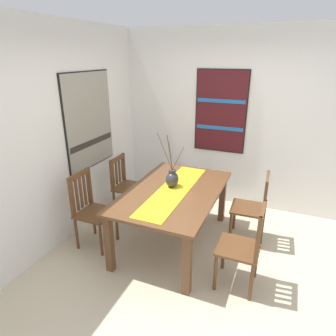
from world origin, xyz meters
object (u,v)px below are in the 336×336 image
at_px(chair_2, 253,206).
at_px(painting_on_side_wall, 221,112).
at_px(chair_0, 245,245).
at_px(painting_on_back_wall, 89,121).
at_px(chair_1, 127,185).
at_px(centerpiece_vase, 172,178).
at_px(chair_3, 91,208).
at_px(dining_table, 174,197).

relative_size(chair_2, painting_on_side_wall, 0.75).
xyz_separation_m(chair_0, painting_on_back_wall, (0.66, 2.30, 0.95)).
bearing_deg(chair_0, chair_1, 65.32).
distance_m(centerpiece_vase, chair_2, 1.10).
bearing_deg(chair_3, chair_0, -90.72).
xyz_separation_m(chair_2, painting_on_side_wall, (0.96, 0.71, 0.99)).
xyz_separation_m(chair_0, chair_1, (0.86, 1.88, -0.02)).
bearing_deg(chair_3, painting_on_back_wall, 31.64).
bearing_deg(chair_0, dining_table, 65.02).
bearing_deg(painting_on_back_wall, painting_on_side_wall, -52.66).
bearing_deg(painting_on_side_wall, dining_table, 171.58).
xyz_separation_m(centerpiece_vase, chair_2, (0.36, -0.98, -0.37)).
height_order(chair_0, painting_on_back_wall, painting_on_back_wall).
bearing_deg(chair_2, chair_3, 114.94).
height_order(chair_2, painting_on_side_wall, painting_on_side_wall).
distance_m(chair_0, chair_2, 0.89).
relative_size(chair_1, painting_on_back_wall, 0.70).
distance_m(chair_0, chair_3, 1.90).
xyz_separation_m(dining_table, painting_on_back_wall, (0.22, 1.34, 0.80)).
relative_size(centerpiece_vase, chair_3, 0.70).
xyz_separation_m(chair_1, chair_2, (0.03, -1.84, 0.01)).
xyz_separation_m(centerpiece_vase, chair_1, (0.33, 0.86, -0.38)).
distance_m(chair_3, painting_on_back_wall, 1.21).
bearing_deg(chair_0, painting_on_back_wall, 73.84).
bearing_deg(chair_2, painting_on_back_wall, 95.72).
distance_m(centerpiece_vase, painting_on_side_wall, 1.48).
relative_size(chair_2, painting_on_back_wall, 0.72).
bearing_deg(painting_on_side_wall, chair_3, 147.65).
height_order(chair_3, painting_on_back_wall, painting_on_back_wall).
xyz_separation_m(dining_table, painting_on_side_wall, (1.40, -0.21, 0.84)).
bearing_deg(painting_on_side_wall, chair_0, -158.01).
distance_m(centerpiece_vase, chair_3, 1.08).
bearing_deg(centerpiece_vase, chair_3, 119.79).
xyz_separation_m(chair_2, painting_on_back_wall, (-0.23, 2.26, 0.96)).
height_order(chair_3, painting_on_side_wall, painting_on_side_wall).
height_order(painting_on_back_wall, painting_on_side_wall, painting_on_side_wall).
xyz_separation_m(chair_1, painting_on_back_wall, (-0.20, 0.42, 0.97)).
height_order(dining_table, painting_on_back_wall, painting_on_back_wall).
relative_size(centerpiece_vase, chair_2, 0.73).
bearing_deg(dining_table, chair_1, 65.63).
bearing_deg(dining_table, painting_on_back_wall, 80.66).
xyz_separation_m(dining_table, centerpiece_vase, (0.09, 0.06, 0.21)).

